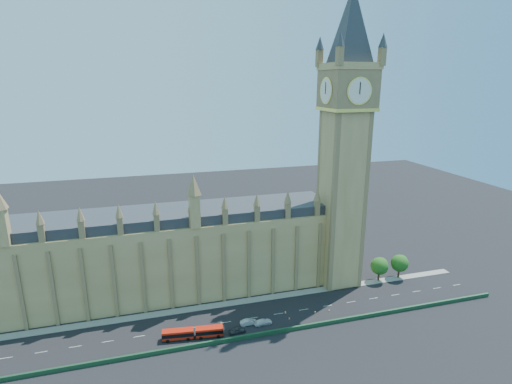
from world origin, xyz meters
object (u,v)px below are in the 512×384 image
object	(u,v)px
car_grey	(237,330)
car_silver	(249,322)
red_bus	(193,333)
car_white	(263,322)

from	to	relation	value
car_grey	car_silver	size ratio (longest dim) A/B	0.93
red_bus	car_white	xyz separation A→B (m)	(19.99, 0.81, -0.70)
car_silver	car_white	bearing A→B (deg)	-103.43
car_white	car_silver	bearing A→B (deg)	72.15
red_bus	car_grey	size ratio (longest dim) A/B	3.64
red_bus	car_white	size ratio (longest dim) A/B	3.17
car_grey	car_silver	distance (m)	4.89
car_white	red_bus	bearing A→B (deg)	87.37
red_bus	car_silver	xyz separation A→B (m)	(15.99, 1.73, -0.65)
car_white	car_grey	bearing A→B (deg)	98.42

